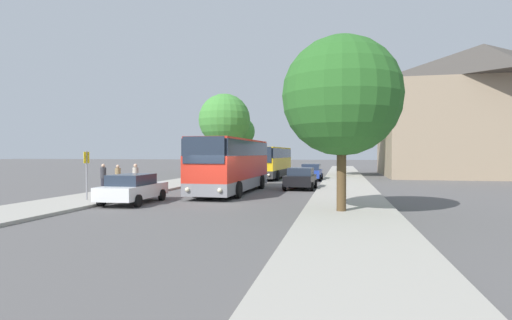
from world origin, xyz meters
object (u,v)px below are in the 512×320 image
at_px(bus_stop_sign, 87,169).
at_px(pedestrian_walking_back, 136,178).
at_px(parked_car_left_curb, 133,188).
at_px(tree_left_near, 240,132).
at_px(tree_right_near, 343,115).
at_px(bus_front, 232,164).
at_px(pedestrian_waiting_far, 103,178).
at_px(parked_car_right_near, 300,178).
at_px(tree_right_mid, 342,96).
at_px(bus_middle, 271,162).
at_px(pedestrian_waiting_near, 118,178).
at_px(tree_left_far, 224,120).
at_px(parked_car_right_far, 311,172).

height_order(bus_stop_sign, pedestrian_walking_back, bus_stop_sign).
bearing_deg(parked_car_left_curb, tree_left_near, 93.14).
bearing_deg(tree_right_near, pedestrian_walking_back, -119.23).
distance_m(bus_front, pedestrian_waiting_far, 8.30).
relative_size(parked_car_right_near, tree_right_mid, 0.54).
bearing_deg(bus_stop_sign, tree_right_near, 63.88).
distance_m(bus_middle, pedestrian_waiting_far, 19.51).
xyz_separation_m(pedestrian_waiting_near, pedestrian_waiting_far, (-0.62, -0.68, 0.04)).
bearing_deg(parked_car_right_near, tree_right_near, -97.93).
height_order(tree_left_far, tree_right_near, tree_right_near).
relative_size(pedestrian_waiting_near, tree_left_far, 0.17).
bearing_deg(bus_front, tree_left_near, 103.84).
bearing_deg(parked_car_left_curb, parked_car_right_near, 50.77).
relative_size(parked_car_left_curb, tree_right_mid, 0.63).
xyz_separation_m(tree_left_far, tree_right_mid, (14.35, -30.99, -1.85)).
distance_m(tree_left_far, tree_right_near, 14.72).
relative_size(bus_front, parked_car_right_near, 2.79).
height_order(parked_car_left_curb, tree_left_far, tree_left_far).
bearing_deg(tree_left_near, bus_middle, -62.21).
distance_m(bus_front, parked_car_right_far, 14.05).
xyz_separation_m(parked_car_left_curb, bus_stop_sign, (-2.56, -0.19, 0.96)).
height_order(pedestrian_walking_back, tree_right_mid, tree_right_mid).
height_order(bus_middle, pedestrian_waiting_near, bus_middle).
bearing_deg(bus_middle, pedestrian_walking_back, -105.38).
height_order(parked_car_right_far, pedestrian_waiting_near, pedestrian_waiting_near).
bearing_deg(parked_car_left_curb, pedestrian_waiting_near, 126.38).
distance_m(parked_car_right_far, pedestrian_waiting_near, 19.08).
height_order(pedestrian_walking_back, tree_left_far, tree_left_far).
xyz_separation_m(pedestrian_walking_back, tree_left_far, (-1.70, 25.38, 5.80)).
bearing_deg(tree_right_near, bus_stop_sign, -116.12).
relative_size(bus_middle, tree_left_near, 1.44).
xyz_separation_m(pedestrian_waiting_near, pedestrian_walking_back, (1.66, -0.71, 0.05)).
bearing_deg(bus_front, parked_car_left_curb, -117.12).
xyz_separation_m(bus_front, pedestrian_waiting_near, (-7.23, -1.88, -0.87)).
relative_size(parked_car_right_far, tree_right_near, 0.46).
relative_size(tree_left_near, tree_right_near, 0.74).
bearing_deg(tree_left_far, parked_car_right_near, -59.36).
distance_m(bus_stop_sign, pedestrian_waiting_near, 5.13).
relative_size(bus_middle, pedestrian_waiting_far, 6.06).
height_order(bus_middle, tree_right_near, tree_right_near).
relative_size(bus_front, tree_left_near, 1.48).
distance_m(bus_middle, bus_stop_sign, 22.92).
distance_m(pedestrian_waiting_far, tree_right_near, 28.03).
height_order(pedestrian_waiting_far, tree_left_near, tree_left_near).
distance_m(bus_stop_sign, tree_left_near, 34.50).
relative_size(pedestrian_waiting_near, tree_right_near, 0.17).
xyz_separation_m(bus_middle, pedestrian_waiting_near, (-7.21, -17.17, -0.72)).
xyz_separation_m(pedestrian_waiting_near, tree_left_near, (0.80, 29.35, 4.58)).
bearing_deg(tree_left_near, pedestrian_waiting_near, -91.56).
xyz_separation_m(bus_stop_sign, pedestrian_waiting_far, (-1.79, 4.26, -0.70)).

